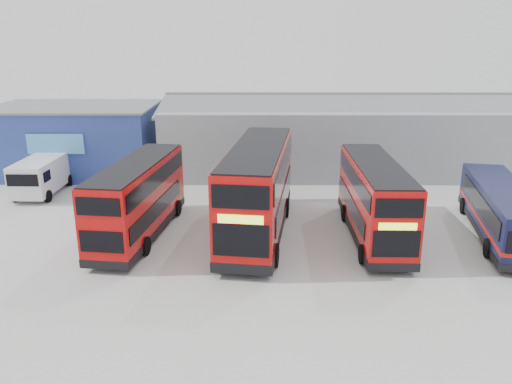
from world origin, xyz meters
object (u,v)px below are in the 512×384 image
panel_van (42,174)px  office_block (77,138)px  maintenance_shed (356,134)px  double_decker_centre (258,191)px  double_decker_right (374,201)px  double_decker_left (139,200)px  single_decker_blue (501,213)px

panel_van → office_block: bearing=87.0°
maintenance_shed → double_decker_centre: (-7.94, -15.10, -0.23)m
maintenance_shed → panel_van: size_ratio=5.53×
maintenance_shed → double_decker_right: size_ratio=3.19×
double_decker_left → double_decker_centre: bearing=-170.2°
maintenance_shed → double_decker_right: bearing=-97.0°
single_decker_blue → panel_van: bearing=-4.0°
double_decker_left → double_decker_right: bearing=-173.8°
double_decker_left → single_decker_blue: 18.89m
single_decker_blue → maintenance_shed: bearing=-61.6°
office_block → panel_van: bearing=-93.7°
maintenance_shed → double_decker_centre: size_ratio=2.65×
double_decker_right → panel_van: (-20.46, 7.58, -0.66)m
panel_van → double_decker_centre: bearing=-25.6°
maintenance_shed → single_decker_blue: 16.29m
maintenance_shed → double_decker_left: maintenance_shed is taller
office_block → panel_van: office_block is taller
maintenance_shed → double_decker_right: 15.69m
double_decker_right → office_block: bearing=146.9°
maintenance_shed → panel_van: (-22.38, -7.98, -1.27)m
maintenance_shed → double_decker_centre: bearing=-117.7°
double_decker_centre → office_block: bearing=144.4°
double_decker_left → double_decker_centre: 6.24m
double_decker_right → panel_van: 21.83m
double_decker_left → panel_van: bearing=-35.2°
office_block → double_decker_centre: size_ratio=1.07×
double_decker_centre → single_decker_blue: 12.70m
double_decker_right → double_decker_left: bearing=-179.8°
double_decker_left → double_decker_right: double_decker_right is taller
double_decker_right → single_decker_blue: (6.64, 0.02, -0.64)m
double_decker_centre → panel_van: size_ratio=2.09×
double_decker_left → double_decker_right: (12.23, -0.15, 0.01)m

